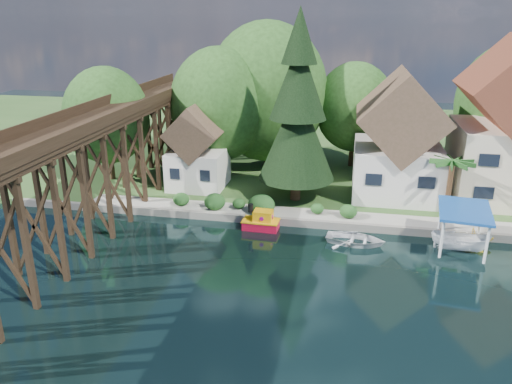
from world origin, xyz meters
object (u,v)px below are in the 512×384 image
Objects in this scene: trestle_bridge at (97,161)px; tugboat at (261,222)px; shed at (198,152)px; house_center at (509,132)px; conifer at (298,112)px; boat_canopy at (461,233)px; house_left at (399,143)px; boat_white_a at (356,238)px; palm_tree at (452,164)px; boat_yellow at (475,236)px.

tugboat is at bearing 8.23° from trestle_bridge.
trestle_bridge is 5.63× the size of shed.
house_center is 18.12m from conifer.
house_center is 2.60× the size of boat_canopy.
house_left is 0.79× the size of house_center.
trestle_bridge is 10.33× the size of boat_white_a.
house_left is 5.75m from palm_tree.
palm_tree is (3.84, -4.26, -0.41)m from house_left.
shed is 1.47× the size of boat_canopy.
palm_tree is at bearing -137.32° from house_center.
boat_white_a is at bearing -53.40° from conifer.
shed reaches higher than palm_tree.
tugboat is 1.05× the size of boat_yellow.
conifer reaches higher than tugboat.
trestle_bridge reaches higher than tugboat.
palm_tree is (-5.16, -4.76, -1.69)m from house_center.
palm_tree is at bearing -42.96° from boat_white_a.
palm_tree is at bearing -47.98° from house_left.
trestle_bridge is 15.27× the size of tugboat.
house_left reaches higher than boat_white_a.
tugboat is (-14.46, -4.78, -4.11)m from palm_tree.
boat_white_a is at bearing -139.84° from palm_tree.
boat_canopy is 1.94× the size of boat_yellow.
house_left is 11.22m from boat_yellow.
boat_yellow is at bearing -22.59° from conifer.
boat_canopy is (14.52, -1.07, 0.75)m from tugboat.
palm_tree is at bearing -4.59° from conifer.
trestle_bridge is at bearing -178.47° from boat_canopy.
house_left is 1.40× the size of shed.
boat_yellow is at bearing -17.93° from shed.
boat_yellow is (1.20, 1.14, -0.64)m from boat_canopy.
boat_canopy is (26.90, 0.72, -3.98)m from trestle_bridge.
house_left is 18.11m from shed.
boat_white_a is at bearing -178.13° from boat_canopy.
house_center is at bearing 4.24° from shed.
boat_canopy is 1.77m from boat_yellow.
trestle_bridge is 27.20m from boat_canopy.
house_left is at bearing 22.53° from boat_yellow.
tugboat is 7.37m from boat_white_a.
shed is 10.49m from conifer.
conifer reaches higher than boat_white_a.
boat_canopy is (21.90, -8.61, -2.46)m from shed.
house_center is 4.80× the size of tugboat.
boat_yellow is at bearing -60.41° from house_left.
tugboat is (12.37, 1.79, -4.73)m from trestle_bridge.
boat_canopy is at bearing -89.43° from palm_tree.
shed is (-18.00, -1.50, -1.31)m from house_left.
house_center is at bearing 42.68° from palm_tree.
trestle_bridge is 4.01× the size of house_left.
conifer reaches higher than boat_canopy.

